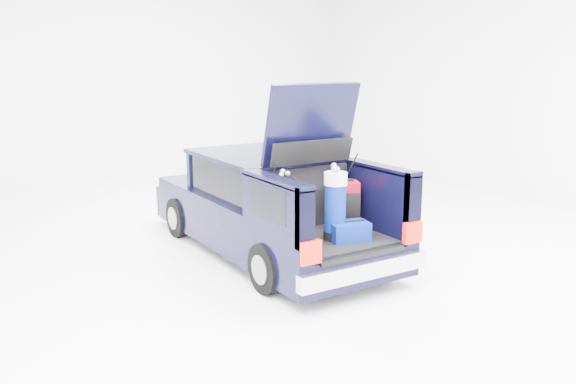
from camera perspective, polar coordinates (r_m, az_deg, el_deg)
ground at (r=8.93m, az=-1.69°, el=-5.63°), size 14.00×14.00×0.00m
car at (r=8.84m, az=-2.07°, el=-1.30°), size 1.87×4.65×2.47m
red_suitcase at (r=7.98m, az=5.22°, el=-1.16°), size 0.45×0.39×0.64m
black_golf_bag at (r=7.40m, az=-0.32°, el=-1.52°), size 0.24×0.28×0.85m
blue_golf_bag at (r=7.39m, az=4.44°, el=-1.25°), size 0.33×0.33×0.94m
blue_duffel at (r=7.45m, az=5.71°, el=-3.65°), size 0.53×0.40×0.25m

